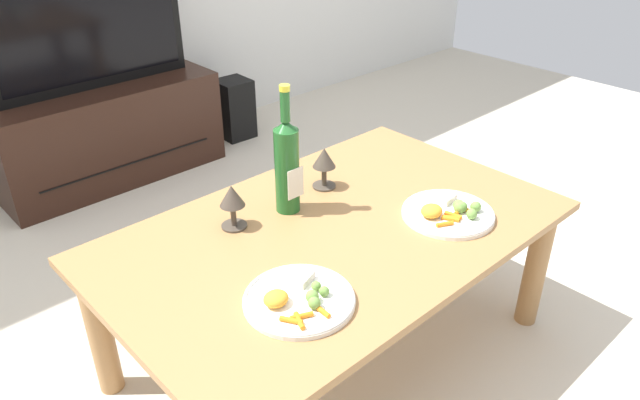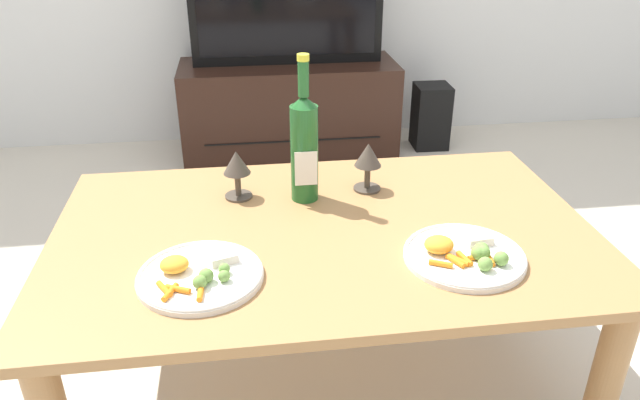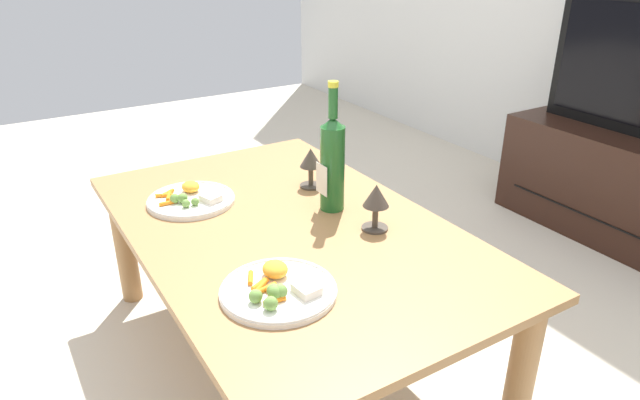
{
  "view_description": "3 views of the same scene",
  "coord_description": "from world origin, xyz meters",
  "px_view_note": "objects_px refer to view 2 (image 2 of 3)",
  "views": [
    {
      "loc": [
        -1.0,
        -1.02,
        1.37
      ],
      "look_at": [
        0.0,
        0.06,
        0.53
      ],
      "focal_mm": 33.61,
      "sensor_mm": 36.0,
      "label": 1
    },
    {
      "loc": [
        -0.18,
        -1.25,
        1.18
      ],
      "look_at": [
        -0.01,
        0.03,
        0.52
      ],
      "focal_mm": 33.67,
      "sensor_mm": 36.0,
      "label": 2
    },
    {
      "loc": [
        1.26,
        -0.66,
        1.2
      ],
      "look_at": [
        0.04,
        0.08,
        0.54
      ],
      "focal_mm": 31.81,
      "sensor_mm": 36.0,
      "label": 3
    }
  ],
  "objects_px": {
    "dinner_plate_right": "(465,254)",
    "tv_screen": "(287,3)",
    "goblet_right": "(368,159)",
    "floor_speaker": "(431,116)",
    "dinner_plate_left": "(200,274)",
    "wine_bottle": "(304,145)",
    "goblet_left": "(237,166)",
    "dining_table": "(324,253)",
    "tv_stand": "(289,109)"
  },
  "relations": [
    {
      "from": "floor_speaker",
      "to": "dining_table",
      "type": "bearing_deg",
      "value": -114.32
    },
    {
      "from": "dining_table",
      "to": "dinner_plate_left",
      "type": "xyz_separation_m",
      "value": [
        -0.29,
        -0.18,
        0.08
      ]
    },
    {
      "from": "goblet_left",
      "to": "dinner_plate_left",
      "type": "relative_size",
      "value": 0.5
    },
    {
      "from": "dinner_plate_right",
      "to": "tv_screen",
      "type": "bearing_deg",
      "value": 97.35
    },
    {
      "from": "tv_stand",
      "to": "floor_speaker",
      "type": "relative_size",
      "value": 3.2
    },
    {
      "from": "dinner_plate_left",
      "to": "floor_speaker",
      "type": "bearing_deg",
      "value": 58.89
    },
    {
      "from": "wine_bottle",
      "to": "goblet_left",
      "type": "relative_size",
      "value": 2.92
    },
    {
      "from": "tv_stand",
      "to": "dinner_plate_left",
      "type": "relative_size",
      "value": 3.96
    },
    {
      "from": "floor_speaker",
      "to": "goblet_left",
      "type": "height_order",
      "value": "goblet_left"
    },
    {
      "from": "floor_speaker",
      "to": "goblet_left",
      "type": "xyz_separation_m",
      "value": [
        -0.99,
        -1.4,
        0.39
      ]
    },
    {
      "from": "floor_speaker",
      "to": "tv_screen",
      "type": "bearing_deg",
      "value": -179.53
    },
    {
      "from": "tv_stand",
      "to": "goblet_left",
      "type": "distance_m",
      "value": 1.48
    },
    {
      "from": "floor_speaker",
      "to": "goblet_right",
      "type": "relative_size",
      "value": 2.44
    },
    {
      "from": "floor_speaker",
      "to": "dinner_plate_left",
      "type": "height_order",
      "value": "dinner_plate_left"
    },
    {
      "from": "wine_bottle",
      "to": "goblet_right",
      "type": "bearing_deg",
      "value": 9.77
    },
    {
      "from": "tv_screen",
      "to": "dinner_plate_right",
      "type": "height_order",
      "value": "tv_screen"
    },
    {
      "from": "tv_screen",
      "to": "goblet_right",
      "type": "height_order",
      "value": "tv_screen"
    },
    {
      "from": "tv_stand",
      "to": "goblet_right",
      "type": "bearing_deg",
      "value": -86.35
    },
    {
      "from": "tv_screen",
      "to": "wine_bottle",
      "type": "distance_m",
      "value": 1.46
    },
    {
      "from": "floor_speaker",
      "to": "dinner_plate_left",
      "type": "relative_size",
      "value": 1.24
    },
    {
      "from": "dining_table",
      "to": "tv_screen",
      "type": "xyz_separation_m",
      "value": [
        0.06,
        1.62,
        0.34
      ]
    },
    {
      "from": "wine_bottle",
      "to": "goblet_right",
      "type": "distance_m",
      "value": 0.19
    },
    {
      "from": "goblet_left",
      "to": "dinner_plate_left",
      "type": "height_order",
      "value": "goblet_left"
    },
    {
      "from": "dinner_plate_left",
      "to": "goblet_right",
      "type": "bearing_deg",
      "value": 40.82
    },
    {
      "from": "goblet_right",
      "to": "dinner_plate_right",
      "type": "distance_m",
      "value": 0.41
    },
    {
      "from": "goblet_left",
      "to": "tv_stand",
      "type": "bearing_deg",
      "value": 79.73
    },
    {
      "from": "tv_screen",
      "to": "goblet_right",
      "type": "relative_size",
      "value": 6.73
    },
    {
      "from": "wine_bottle",
      "to": "dinner_plate_right",
      "type": "xyz_separation_m",
      "value": [
        0.32,
        -0.35,
        -0.14
      ]
    },
    {
      "from": "goblet_left",
      "to": "floor_speaker",
      "type": "bearing_deg",
      "value": 54.87
    },
    {
      "from": "goblet_right",
      "to": "floor_speaker",
      "type": "bearing_deg",
      "value": 65.52
    },
    {
      "from": "dining_table",
      "to": "dinner_plate_right",
      "type": "distance_m",
      "value": 0.35
    },
    {
      "from": "floor_speaker",
      "to": "goblet_right",
      "type": "xyz_separation_m",
      "value": [
        -0.64,
        -1.4,
        0.39
      ]
    },
    {
      "from": "dining_table",
      "to": "wine_bottle",
      "type": "height_order",
      "value": "wine_bottle"
    },
    {
      "from": "tv_screen",
      "to": "wine_bottle",
      "type": "bearing_deg",
      "value": -93.29
    },
    {
      "from": "goblet_left",
      "to": "dinner_plate_right",
      "type": "bearing_deg",
      "value": -37.57
    },
    {
      "from": "dining_table",
      "to": "dinner_plate_left",
      "type": "distance_m",
      "value": 0.35
    },
    {
      "from": "goblet_left",
      "to": "dinner_plate_right",
      "type": "relative_size",
      "value": 0.49
    },
    {
      "from": "tv_screen",
      "to": "dining_table",
      "type": "bearing_deg",
      "value": -91.96
    },
    {
      "from": "dining_table",
      "to": "tv_screen",
      "type": "height_order",
      "value": "tv_screen"
    },
    {
      "from": "floor_speaker",
      "to": "goblet_left",
      "type": "relative_size",
      "value": 2.5
    },
    {
      "from": "goblet_right",
      "to": "tv_screen",
      "type": "bearing_deg",
      "value": 93.65
    },
    {
      "from": "tv_screen",
      "to": "wine_bottle",
      "type": "xyz_separation_m",
      "value": [
        -0.08,
        -1.45,
        -0.12
      ]
    },
    {
      "from": "tv_screen",
      "to": "dinner_plate_right",
      "type": "bearing_deg",
      "value": -82.65
    },
    {
      "from": "goblet_right",
      "to": "dinner_plate_right",
      "type": "bearing_deg",
      "value": -69.45
    },
    {
      "from": "wine_bottle",
      "to": "goblet_left",
      "type": "height_order",
      "value": "wine_bottle"
    },
    {
      "from": "floor_speaker",
      "to": "goblet_right",
      "type": "bearing_deg",
      "value": -112.68
    },
    {
      "from": "dining_table",
      "to": "floor_speaker",
      "type": "height_order",
      "value": "dining_table"
    },
    {
      "from": "tv_screen",
      "to": "dinner_plate_left",
      "type": "relative_size",
      "value": 3.41
    },
    {
      "from": "dining_table",
      "to": "wine_bottle",
      "type": "bearing_deg",
      "value": 99.47
    },
    {
      "from": "tv_screen",
      "to": "floor_speaker",
      "type": "bearing_deg",
      "value": -1.33
    }
  ]
}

